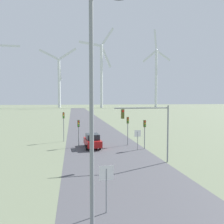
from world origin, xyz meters
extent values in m
cube|color=#47474C|center=(0.00, 48.00, 0.00)|extent=(10.00, 240.00, 0.01)
cylinder|color=gray|center=(-3.30, 6.64, 5.23)|extent=(0.18, 0.18, 10.46)
cylinder|color=gray|center=(-2.31, 9.09, 1.23)|extent=(0.07, 0.07, 2.45)
cube|color=white|center=(-2.31, 9.07, 2.23)|extent=(0.81, 0.01, 0.81)
cube|color=red|center=(-2.31, 9.09, 2.23)|extent=(0.76, 0.02, 0.76)
cylinder|color=gray|center=(3.85, 23.38, 1.14)|extent=(0.07, 0.07, 2.28)
cube|color=white|center=(3.85, 23.37, 2.05)|extent=(0.81, 0.01, 0.81)
cube|color=red|center=(3.85, 23.38, 2.05)|extent=(0.76, 0.02, 0.76)
cylinder|color=gray|center=(-3.29, 26.49, 1.78)|extent=(0.11, 0.11, 3.55)
cube|color=#4C511E|center=(-3.29, 26.49, 3.10)|extent=(0.28, 0.24, 0.90)
sphere|color=red|center=(-3.29, 26.35, 3.37)|extent=(0.16, 0.16, 0.16)
sphere|color=gold|center=(-3.29, 26.35, 3.10)|extent=(0.16, 0.16, 0.16)
sphere|color=green|center=(-3.29, 26.35, 2.83)|extent=(0.16, 0.16, 0.16)
cylinder|color=gray|center=(4.89, 23.77, 1.83)|extent=(0.11, 0.11, 3.67)
cube|color=#4C511E|center=(4.89, 23.77, 3.22)|extent=(0.28, 0.24, 0.90)
sphere|color=red|center=(4.89, 23.64, 3.49)|extent=(0.16, 0.16, 0.16)
sphere|color=gold|center=(4.89, 23.64, 3.22)|extent=(0.16, 0.16, 0.16)
sphere|color=green|center=(4.89, 23.64, 2.95)|extent=(0.16, 0.16, 0.16)
cylinder|color=gray|center=(-5.37, 30.67, 2.19)|extent=(0.11, 0.11, 4.38)
cube|color=#4C511E|center=(-5.37, 30.67, 3.93)|extent=(0.28, 0.24, 0.90)
sphere|color=red|center=(-5.37, 30.53, 4.20)|extent=(0.16, 0.16, 0.16)
sphere|color=gold|center=(-5.37, 30.53, 3.93)|extent=(0.16, 0.16, 0.16)
sphere|color=green|center=(-5.37, 30.53, 3.66)|extent=(0.16, 0.16, 0.16)
cylinder|color=gray|center=(3.36, 26.38, 1.95)|extent=(0.11, 0.11, 3.89)
cube|color=#4C511E|center=(3.36, 26.38, 3.44)|extent=(0.28, 0.24, 0.90)
sphere|color=red|center=(3.36, 26.24, 3.71)|extent=(0.16, 0.16, 0.16)
sphere|color=gold|center=(3.36, 26.24, 3.44)|extent=(0.16, 0.16, 0.16)
sphere|color=green|center=(3.36, 26.24, 3.17)|extent=(0.16, 0.16, 0.16)
cylinder|color=gray|center=(5.20, 17.67, 2.83)|extent=(0.14, 0.14, 5.67)
cylinder|color=gray|center=(2.50, 17.67, 5.42)|extent=(5.40, 0.12, 0.12)
cube|color=#4C511E|center=(0.61, 17.67, 4.87)|extent=(0.28, 0.24, 0.90)
sphere|color=red|center=(0.61, 17.54, 5.14)|extent=(0.18, 0.18, 0.18)
cube|color=maroon|center=(-1.55, 25.60, 0.73)|extent=(2.10, 4.22, 0.80)
cube|color=#1E2328|center=(-1.55, 25.45, 1.48)|extent=(1.71, 2.21, 0.70)
cylinder|color=black|center=(-2.38, 26.87, 0.33)|extent=(0.22, 0.66, 0.66)
cylinder|color=black|center=(-0.72, 26.87, 0.33)|extent=(0.22, 0.66, 0.66)
cylinder|color=black|center=(-2.38, 24.33, 0.33)|extent=(0.22, 0.66, 0.66)
cylinder|color=black|center=(-0.72, 24.33, 0.33)|extent=(0.22, 0.66, 0.66)
cube|color=silver|center=(-59.24, 206.57, 54.24)|extent=(19.24, 4.82, 2.95)
cylinder|color=silver|center=(-14.63, 185.51, 19.93)|extent=(2.20, 2.20, 39.86)
sphere|color=silver|center=(-14.63, 185.51, 39.86)|extent=(2.60, 2.60, 2.60)
cube|color=silver|center=(-13.99, 185.50, 31.01)|extent=(2.99, 0.54, 16.52)
cube|color=silver|center=(-7.29, 185.41, 44.84)|extent=(14.62, 0.70, 10.71)
cube|color=silver|center=(-22.61, 185.62, 43.73)|extent=(15.58, 0.71, 8.79)
cylinder|color=silver|center=(19.54, 174.55, 24.97)|extent=(2.20, 2.20, 49.93)
sphere|color=silver|center=(19.54, 174.55, 49.93)|extent=(2.60, 2.60, 2.60)
cube|color=silver|center=(24.79, 175.80, 57.87)|extent=(11.35, 3.16, 15.82)
cube|color=silver|center=(10.23, 172.34, 50.63)|extent=(17.61, 4.65, 3.11)
cube|color=silver|center=(23.61, 175.52, 41.29)|extent=(9.27, 2.67, 16.90)
cylinder|color=silver|center=(70.35, 184.44, 25.25)|extent=(2.20, 2.20, 50.49)
sphere|color=silver|center=(70.35, 184.44, 50.49)|extent=(2.60, 2.60, 2.60)
cube|color=silver|center=(78.56, 187.45, 46.78)|extent=(16.13, 6.32, 8.57)
cube|color=silver|center=(69.27, 184.04, 59.92)|extent=(3.88, 1.83, 17.78)
cube|color=silver|center=(63.23, 181.83, 44.78)|extent=(14.46, 5.71, 12.09)
camera|label=1|loc=(-4.09, -2.42, 6.17)|focal=35.00mm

